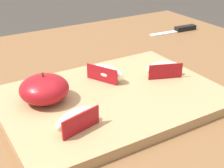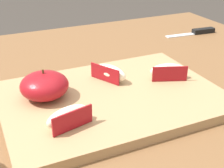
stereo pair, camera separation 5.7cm
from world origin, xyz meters
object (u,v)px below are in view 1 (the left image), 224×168
Objects in this scene: apple_wedge_middle at (106,73)px; apple_wedge_front at (76,119)px; apple_wedge_near_knife at (164,69)px; cutting_board at (112,98)px; apple_half_skin_up at (44,89)px; paring_knife at (182,29)px.

apple_wedge_front is (-0.12, -0.12, 0.00)m from apple_wedge_middle.
apple_wedge_near_knife is (0.23, 0.08, 0.00)m from apple_wedge_front.
apple_wedge_front is (-0.10, -0.07, 0.02)m from cutting_board.
apple_half_skin_up is 0.24m from apple_wedge_near_knife.
apple_half_skin_up is at bearing -156.15° from paring_knife.
apple_wedge_near_knife reaches higher than paring_knife.
apple_wedge_near_knife reaches higher than cutting_board.
cutting_board is at bearing -109.83° from apple_wedge_middle.
cutting_board is 5.17× the size of apple_wedge_near_knife.
apple_half_skin_up is at bearing 173.92° from apple_wedge_near_knife.
paring_knife is at bearing 23.85° from apple_half_skin_up.
paring_knife is at bearing 33.13° from apple_wedge_front.
apple_wedge_front is 0.47× the size of paring_knife.
cutting_board is 4.61× the size of apple_half_skin_up.
apple_half_skin_up reaches higher than paring_knife.
apple_wedge_middle is at bearing -151.36° from paring_knife.
apple_half_skin_up is (-0.11, 0.04, 0.03)m from cutting_board.
apple_half_skin_up is at bearing -172.32° from apple_wedge_middle.
paring_knife is at bearing 28.64° from apple_wedge_middle.
apple_wedge_front is at bearing -135.15° from apple_wedge_middle.
cutting_board is at bearing 32.93° from apple_wedge_front.
apple_half_skin_up is 0.53× the size of paring_knife.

